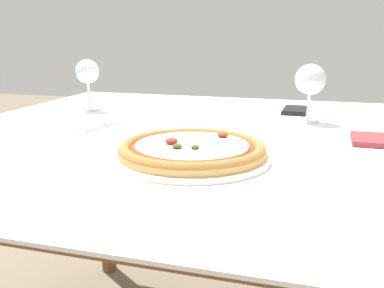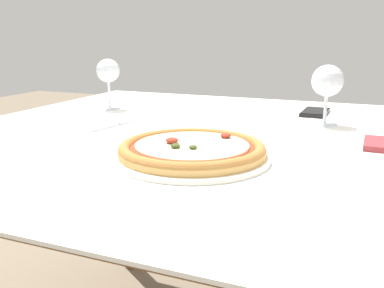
{
  "view_description": "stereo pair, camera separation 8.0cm",
  "coord_description": "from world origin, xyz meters",
  "views": [
    {
      "loc": [
        0.27,
        -0.97,
        0.96
      ],
      "look_at": [
        0.06,
        -0.23,
        0.76
      ],
      "focal_mm": 40.0,
      "sensor_mm": 36.0,
      "label": 1
    },
    {
      "loc": [
        0.35,
        -0.94,
        0.96
      ],
      "look_at": [
        0.06,
        -0.23,
        0.76
      ],
      "focal_mm": 40.0,
      "sensor_mm": 36.0,
      "label": 2
    }
  ],
  "objects": [
    {
      "name": "wine_glass_far_left",
      "position": [
        0.25,
        0.2,
        0.84
      ],
      "size": [
        0.08,
        0.08,
        0.15
      ],
      "color": "silver",
      "rests_on": "dining_table"
    },
    {
      "name": "pizza_plate",
      "position": [
        0.06,
        -0.23,
        0.75
      ],
      "size": [
        0.29,
        0.29,
        0.04
      ],
      "color": "white",
      "rests_on": "dining_table"
    },
    {
      "name": "cell_phone",
      "position": [
        0.21,
        0.35,
        0.74
      ],
      "size": [
        0.07,
        0.15,
        0.01
      ],
      "color": "black",
      "rests_on": "dining_table"
    },
    {
      "name": "wine_glass_far_right",
      "position": [
        -0.4,
        0.2,
        0.85
      ],
      "size": [
        0.07,
        0.07,
        0.16
      ],
      "color": "silver",
      "rests_on": "dining_table"
    },
    {
      "name": "dining_table",
      "position": [
        0.0,
        0.0,
        0.66
      ],
      "size": [
        1.25,
        1.19,
        0.73
      ],
      "color": "brown",
      "rests_on": "ground_plane"
    },
    {
      "name": "fork",
      "position": [
        -0.25,
        -0.02,
        0.74
      ],
      "size": [
        0.05,
        0.17,
        0.0
      ],
      "color": "silver",
      "rests_on": "dining_table"
    }
  ]
}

